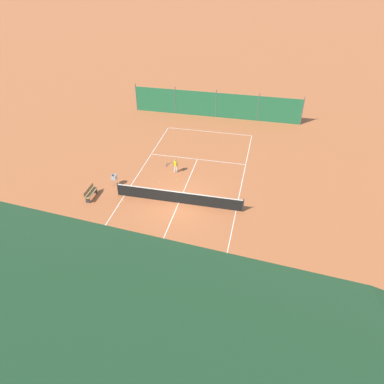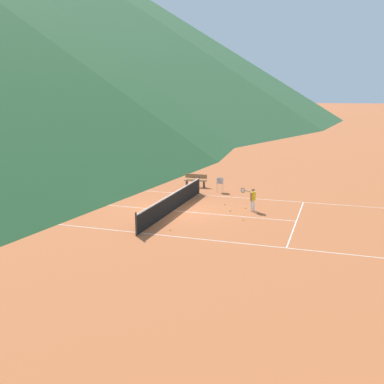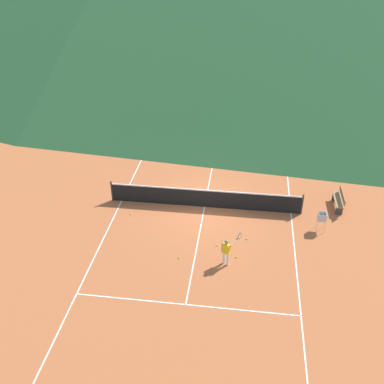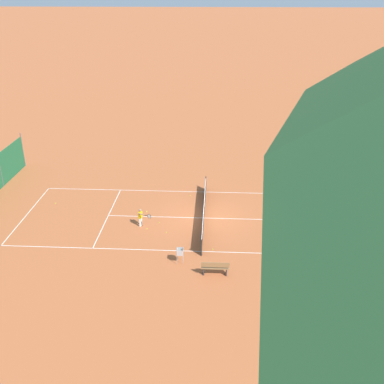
% 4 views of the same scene
% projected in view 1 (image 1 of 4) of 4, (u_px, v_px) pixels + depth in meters
% --- Properties ---
extents(ground_plane, '(600.00, 600.00, 0.00)m').
position_uv_depth(ground_plane, '(179.00, 203.00, 26.61)').
color(ground_plane, '#B25B33').
extents(court_line_markings, '(8.25, 23.85, 0.01)m').
position_uv_depth(court_line_markings, '(179.00, 203.00, 26.61)').
color(court_line_markings, white).
rests_on(court_line_markings, ground).
extents(tennis_net, '(9.18, 0.08, 1.06)m').
position_uv_depth(tennis_net, '(179.00, 197.00, 26.33)').
color(tennis_net, '#2D2D2D').
rests_on(tennis_net, ground).
extents(windscreen_fence_near, '(17.28, 0.08, 2.90)m').
position_uv_depth(windscreen_fence_near, '(216.00, 105.00, 38.29)').
color(windscreen_fence_near, '#236B42').
rests_on(windscreen_fence_near, ground).
extents(player_near_service, '(0.46, 1.05, 1.29)m').
position_uv_depth(player_near_service, '(190.00, 325.00, 17.46)').
color(player_near_service, white).
rests_on(player_near_service, ground).
extents(player_far_service, '(0.40, 1.03, 1.18)m').
position_uv_depth(player_far_service, '(170.00, 287.00, 19.40)').
color(player_far_service, '#23284C').
rests_on(player_far_service, ground).
extents(player_far_baseline, '(0.75, 0.91, 1.22)m').
position_uv_depth(player_far_baseline, '(175.00, 165.00, 29.62)').
color(player_far_baseline, white).
rests_on(player_far_baseline, ground).
extents(tennis_ball_by_net_left, '(0.07, 0.07, 0.07)m').
position_uv_depth(tennis_ball_by_net_left, '(228.00, 200.00, 26.88)').
color(tennis_ball_by_net_left, '#CCE033').
rests_on(tennis_ball_by_net_left, ground).
extents(tennis_ball_alley_right, '(0.07, 0.07, 0.07)m').
position_uv_depth(tennis_ball_alley_right, '(160.00, 182.00, 28.80)').
color(tennis_ball_alley_right, '#CCE033').
rests_on(tennis_ball_alley_right, ground).
extents(tennis_ball_near_corner, '(0.07, 0.07, 0.07)m').
position_uv_depth(tennis_ball_near_corner, '(199.00, 175.00, 29.61)').
color(tennis_ball_near_corner, '#CCE033').
rests_on(tennis_ball_near_corner, ground).
extents(tennis_ball_alley_left, '(0.07, 0.07, 0.07)m').
position_uv_depth(tennis_ball_alley_left, '(124.00, 201.00, 26.78)').
color(tennis_ball_alley_left, '#CCE033').
rests_on(tennis_ball_alley_left, ground).
extents(tennis_ball_by_net_right, '(0.07, 0.07, 0.07)m').
position_uv_depth(tennis_ball_by_net_right, '(223.00, 139.00, 34.74)').
color(tennis_ball_by_net_right, '#CCE033').
rests_on(tennis_ball_by_net_right, ground).
extents(tennis_ball_service_box, '(0.07, 0.07, 0.07)m').
position_uv_depth(tennis_ball_service_box, '(169.00, 174.00, 29.74)').
color(tennis_ball_service_box, '#CCE033').
rests_on(tennis_ball_service_box, ground).
extents(tennis_ball_mid_court, '(0.07, 0.07, 0.07)m').
position_uv_depth(tennis_ball_mid_court, '(177.00, 180.00, 29.06)').
color(tennis_ball_mid_court, '#CCE033').
rests_on(tennis_ball_mid_court, ground).
extents(ball_hopper, '(0.36, 0.36, 0.89)m').
position_uv_depth(ball_hopper, '(114.00, 178.00, 28.12)').
color(ball_hopper, '#B7B7BC').
rests_on(ball_hopper, ground).
extents(courtside_bench, '(0.36, 1.50, 0.84)m').
position_uv_depth(courtside_bench, '(90.00, 193.00, 26.87)').
color(courtside_bench, olive).
rests_on(courtside_bench, ground).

